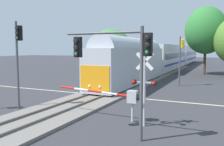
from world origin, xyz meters
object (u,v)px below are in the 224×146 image
(traffic_signal_far_side, at_px, (181,53))
(commuter_train, at_px, (170,56))
(traffic_signal_median, at_px, (18,51))
(traffic_signal_near_right, at_px, (118,55))
(oak_behind_train, at_px, (111,45))
(elm_centre_background, at_px, (206,31))
(crossing_signal_mast, at_px, (144,80))
(crossing_gate_near, at_px, (123,96))

(traffic_signal_far_side, bearing_deg, commuter_train, 104.37)
(traffic_signal_median, relative_size, traffic_signal_near_right, 1.17)
(oak_behind_train, distance_m, elm_centre_background, 15.52)
(crossing_signal_mast, distance_m, traffic_signal_far_side, 15.50)
(crossing_signal_mast, bearing_deg, elm_centre_background, 88.07)
(traffic_signal_far_side, relative_size, elm_centre_background, 0.51)
(oak_behind_train, height_order, elm_centre_background, elm_centre_background)
(traffic_signal_median, bearing_deg, crossing_gate_near, 3.85)
(crossing_gate_near, bearing_deg, elm_centre_background, 85.26)
(crossing_signal_mast, bearing_deg, traffic_signal_median, 179.78)
(traffic_signal_far_side, xyz_separation_m, traffic_signal_median, (-8.35, -15.41, 0.30))
(crossing_gate_near, height_order, crossing_signal_mast, crossing_signal_mast)
(crossing_gate_near, xyz_separation_m, elm_centre_background, (2.40, 28.94, 5.67))
(crossing_gate_near, distance_m, crossing_signal_mast, 1.85)
(crossing_gate_near, relative_size, oak_behind_train, 0.73)
(commuter_train, height_order, crossing_signal_mast, commuter_train)
(traffic_signal_near_right, bearing_deg, crossing_gate_near, 106.92)
(commuter_train, distance_m, crossing_gate_near, 36.34)
(traffic_signal_median, bearing_deg, elm_centre_background, 71.40)
(crossing_signal_mast, bearing_deg, crossing_gate_near, 158.97)
(crossing_gate_near, bearing_deg, crossing_signal_mast, -21.03)
(traffic_signal_far_side, bearing_deg, traffic_signal_median, -118.46)
(commuter_train, xyz_separation_m, oak_behind_train, (-7.86, -11.07, 2.16))
(oak_behind_train, relative_size, elm_centre_background, 0.69)
(oak_behind_train, bearing_deg, traffic_signal_near_right, -64.38)
(commuter_train, xyz_separation_m, traffic_signal_median, (-2.94, -36.53, 1.28))
(crossing_gate_near, xyz_separation_m, traffic_signal_near_right, (0.80, -2.62, 2.43))
(crossing_gate_near, height_order, traffic_signal_near_right, traffic_signal_near_right)
(elm_centre_background, bearing_deg, traffic_signal_median, -108.60)
(commuter_train, xyz_separation_m, traffic_signal_far_side, (5.41, -21.12, 0.98))
(traffic_signal_far_side, distance_m, traffic_signal_near_right, 17.52)
(crossing_gate_near, xyz_separation_m, traffic_signal_far_side, (0.84, 14.90, 2.30))
(oak_behind_train, bearing_deg, traffic_signal_far_side, -37.15)
(crossing_signal_mast, height_order, elm_centre_background, elm_centre_background)
(commuter_train, distance_m, traffic_signal_near_right, 39.03)
(traffic_signal_median, distance_m, traffic_signal_near_right, 8.57)
(crossing_gate_near, xyz_separation_m, traffic_signal_median, (-7.51, -0.51, 2.59))
(traffic_signal_median, bearing_deg, crossing_signal_mast, -0.22)
(traffic_signal_median, height_order, elm_centre_background, elm_centre_background)
(crossing_gate_near, distance_m, oak_behind_train, 28.10)
(traffic_signal_far_side, bearing_deg, oak_behind_train, 142.85)
(commuter_train, distance_m, crossing_signal_mast, 37.05)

